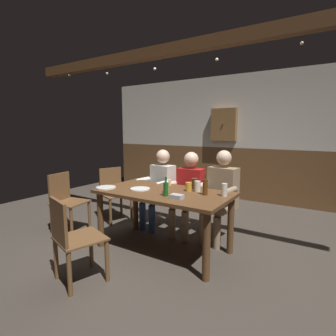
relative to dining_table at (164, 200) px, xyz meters
The scene contains 24 objects.
ground_plane 0.66m from the dining_table, 90.00° to the left, with size 7.99×7.99×0.00m, color #423A33.
back_wall_upper 3.27m from the dining_table, 90.00° to the left, with size 6.66×0.12×1.56m, color beige.
back_wall_wainscot 3.02m from the dining_table, 90.00° to the left, with size 6.66×0.12×1.13m, color brown.
ceiling_beam 2.03m from the dining_table, 90.00° to the left, with size 5.99×0.14×0.16m, color brown.
dining_table is the anchor object (origin of this frame).
person_0 0.84m from the dining_table, 127.76° to the left, with size 0.54×0.55×1.22m.
person_1 0.66m from the dining_table, 89.88° to the left, with size 0.52×0.54×1.21m.
person_2 0.83m from the dining_table, 53.78° to the left, with size 0.56×0.55×1.26m.
chair_empty_near_right 1.48m from the dining_table, 158.98° to the left, with size 0.57×0.57×0.88m.
chair_empty_near_left 1.64m from the dining_table, behind, with size 0.50×0.50×0.88m.
chair_empty_far_end 1.18m from the dining_table, 107.43° to the right, with size 0.55×0.55×0.88m.
table_candle 0.39m from the dining_table, 109.71° to the left, with size 0.04×0.04×0.08m, color #F9E08C.
condiment_caddy 0.42m from the dining_table, 34.85° to the right, with size 0.14×0.10×0.05m, color #B2B7BC.
plate_0 0.34m from the dining_table, 165.01° to the right, with size 0.25×0.25×0.01m, color white.
plate_1 0.79m from the dining_table, 160.83° to the right, with size 0.26×0.26×0.01m, color white.
bottle_0 0.57m from the dining_table, 11.20° to the left, with size 0.06×0.06×0.25m.
bottle_1 0.31m from the dining_table, 50.15° to the right, with size 0.06×0.06×0.23m.
pint_glass_0 0.46m from the dining_table, 50.51° to the left, with size 0.08×0.08×0.14m, color #4C2D19.
pint_glass_1 0.46m from the dining_table, 28.86° to the left, with size 0.07×0.07×0.13m, color white.
pint_glass_2 0.36m from the dining_table, 33.56° to the left, with size 0.08×0.08×0.11m, color gold.
pint_glass_3 0.20m from the dining_table, 37.06° to the right, with size 0.06×0.06×0.12m, color #E5C64C.
pint_glass_4 0.77m from the dining_table, 12.88° to the left, with size 0.07×0.07×0.15m, color white.
wall_dart_cabinet 3.07m from the dining_table, 96.50° to the left, with size 0.56×0.15×0.70m.
string_lights 1.84m from the dining_table, 90.00° to the left, with size 4.70×0.04×0.14m.
Camera 1 is at (1.78, -2.73, 1.54)m, focal length 28.28 mm.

